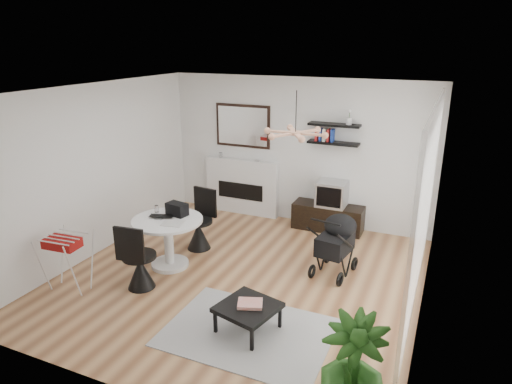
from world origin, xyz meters
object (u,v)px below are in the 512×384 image
at_px(stroller, 336,246).
at_px(potted_plant, 352,369).
at_px(fireplace, 242,180).
at_px(drying_rack, 67,261).
at_px(tv_console, 328,217).
at_px(crt_tv, 332,194).
at_px(dining_table, 168,235).
at_px(coffee_table, 248,308).

distance_m(stroller, potted_plant, 2.80).
xyz_separation_m(fireplace, stroller, (2.33, -1.68, -0.26)).
relative_size(fireplace, drying_rack, 2.65).
distance_m(tv_console, crt_tv, 0.47).
height_order(drying_rack, potted_plant, potted_plant).
distance_m(dining_table, coffee_table, 2.07).
distance_m(fireplace, dining_table, 2.52).
xyz_separation_m(dining_table, stroller, (2.38, 0.84, -0.09)).
relative_size(tv_console, dining_table, 1.20).
height_order(crt_tv, dining_table, crt_tv).
height_order(fireplace, stroller, fireplace).
bearing_deg(stroller, fireplace, 153.06).
bearing_deg(potted_plant, coffee_table, 149.70).
bearing_deg(dining_table, potted_plant, -29.90).
bearing_deg(crt_tv, stroller, -72.58).
height_order(tv_console, drying_rack, drying_rack).
relative_size(fireplace, potted_plant, 2.06).
bearing_deg(fireplace, potted_plant, -54.12).
xyz_separation_m(drying_rack, coffee_table, (2.67, 0.13, -0.12)).
relative_size(fireplace, dining_table, 2.04).
relative_size(fireplace, tv_console, 1.70).
height_order(fireplace, coffee_table, fireplace).
bearing_deg(coffee_table, potted_plant, -30.30).
bearing_deg(tv_console, potted_plant, -72.24).
distance_m(crt_tv, drying_rack, 4.48).
bearing_deg(coffee_table, fireplace, 116.27).
bearing_deg(coffee_table, tv_console, 88.97).
height_order(dining_table, stroller, stroller).
bearing_deg(drying_rack, potted_plant, -14.39).
relative_size(drying_rack, potted_plant, 0.78).
distance_m(fireplace, stroller, 2.88).
xyz_separation_m(fireplace, coffee_table, (1.74, -3.53, -0.38)).
bearing_deg(potted_plant, drying_rack, 170.33).
height_order(fireplace, drying_rack, fireplace).
height_order(stroller, potted_plant, potted_plant).
bearing_deg(drying_rack, stroller, 26.56).
distance_m(tv_console, drying_rack, 4.45).
xyz_separation_m(fireplace, tv_console, (1.80, -0.16, -0.45)).
distance_m(fireplace, crt_tv, 1.86).
bearing_deg(crt_tv, coffee_table, -91.89).
height_order(fireplace, dining_table, fireplace).
xyz_separation_m(fireplace, dining_table, (-0.05, -2.52, -0.17)).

